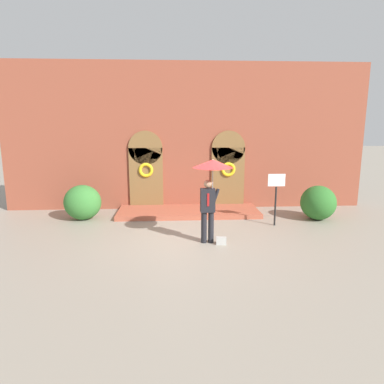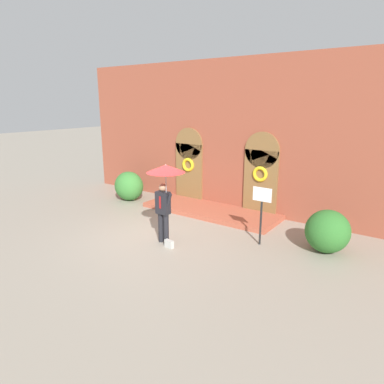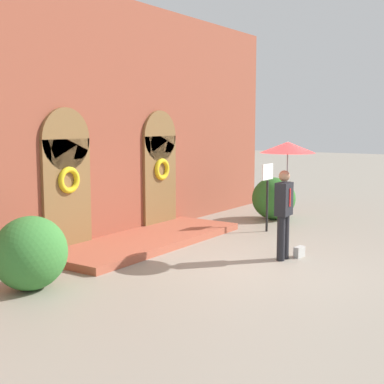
{
  "view_description": "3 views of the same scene",
  "coord_description": "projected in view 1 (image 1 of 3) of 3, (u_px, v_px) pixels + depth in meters",
  "views": [
    {
      "loc": [
        -0.58,
        -9.31,
        3.33
      ],
      "look_at": [
        0.06,
        1.77,
        1.09
      ],
      "focal_mm": 32.0,
      "sensor_mm": 36.0,
      "label": 1
    },
    {
      "loc": [
        6.59,
        -7.33,
        4.07
      ],
      "look_at": [
        0.29,
        1.48,
        1.19
      ],
      "focal_mm": 32.0,
      "sensor_mm": 36.0,
      "label": 2
    },
    {
      "loc": [
        -9.34,
        -4.44,
        2.71
      ],
      "look_at": [
        -0.1,
        1.76,
        1.29
      ],
      "focal_mm": 50.0,
      "sensor_mm": 36.0,
      "label": 3
    }
  ],
  "objects": [
    {
      "name": "ground_plane",
      "position": [
        193.0,
        241.0,
        9.8
      ],
      "size": [
        80.0,
        80.0,
        0.0
      ],
      "primitive_type": "plane",
      "color": "gray"
    },
    {
      "name": "sign_post",
      "position": [
        276.0,
        191.0,
        11.12
      ],
      "size": [
        0.56,
        0.06,
        1.72
      ],
      "color": "black",
      "rests_on": "ground"
    },
    {
      "name": "person_with_umbrella",
      "position": [
        211.0,
        176.0,
        9.35
      ],
      "size": [
        1.1,
        1.1,
        2.36
      ],
      "color": "black",
      "rests_on": "ground"
    },
    {
      "name": "shrub_right",
      "position": [
        318.0,
        203.0,
        11.94
      ],
      "size": [
        1.21,
        1.24,
        1.2
      ],
      "primitive_type": "ellipsoid",
      "color": "#2D6B28",
      "rests_on": "ground"
    },
    {
      "name": "handbag",
      "position": [
        221.0,
        241.0,
        9.52
      ],
      "size": [
        0.29,
        0.15,
        0.22
      ],
      "primitive_type": "cube",
      "rotation": [
        0.0,
        0.0,
        -0.12
      ],
      "color": "#B7B7B2",
      "rests_on": "ground"
    },
    {
      "name": "building_facade",
      "position": [
        187.0,
        140.0,
        13.33
      ],
      "size": [
        14.0,
        2.3,
        5.6
      ],
      "color": "brown",
      "rests_on": "ground"
    },
    {
      "name": "shrub_left",
      "position": [
        83.0,
        202.0,
        11.93
      ],
      "size": [
        1.28,
        1.11,
        1.22
      ],
      "primitive_type": "ellipsoid",
      "color": "#387A33",
      "rests_on": "ground"
    }
  ]
}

